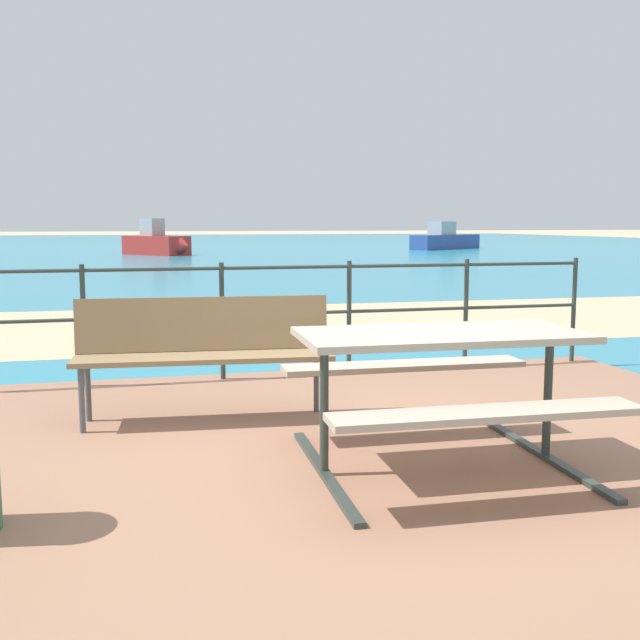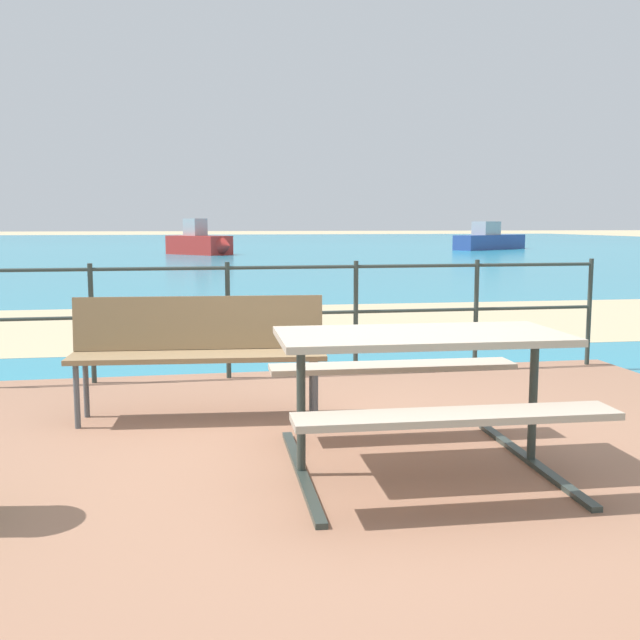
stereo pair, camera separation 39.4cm
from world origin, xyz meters
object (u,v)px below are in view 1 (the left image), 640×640
(park_bench, at_px, (204,344))
(boat_mid, at_px, (158,243))
(picnic_table, at_px, (441,364))
(boat_near, at_px, (446,240))

(park_bench, relative_size, boat_mid, 0.54)
(picnic_table, xyz_separation_m, boat_near, (15.00, 34.03, -0.15))
(boat_near, xyz_separation_m, boat_mid, (-15.51, -3.62, 0.01))
(park_bench, xyz_separation_m, boat_mid, (0.69, 29.02, -0.08))
(boat_near, bearing_deg, picnic_table, -146.27)
(picnic_table, relative_size, boat_mid, 0.49)
(picnic_table, distance_m, boat_mid, 30.42)
(picnic_table, height_order, park_bench, park_bench)
(boat_mid, bearing_deg, boat_near, 62.23)
(boat_near, bearing_deg, boat_mid, 160.64)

